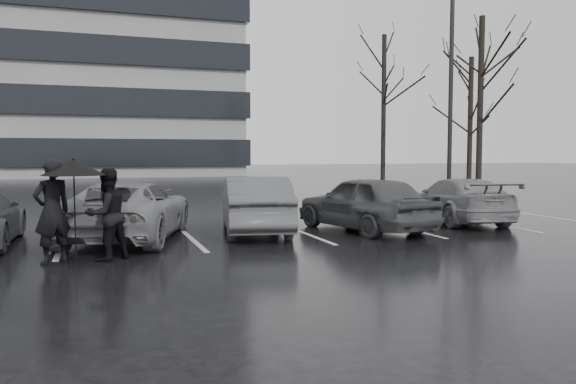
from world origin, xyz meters
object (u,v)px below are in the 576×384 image
at_px(car_west_a, 255,204).
at_px(pedestrian_right, 107,214).
at_px(car_west_b, 128,210).
at_px(lamp_post, 451,88).
at_px(pedestrian_left, 52,211).
at_px(tree_north, 384,112).
at_px(tree_ne, 470,124).
at_px(car_main, 364,203).
at_px(tree_east, 480,107).
at_px(car_east, 458,200).

xyz_separation_m(car_west_a, pedestrian_right, (-3.57, -2.62, 0.15)).
relative_size(car_west_b, lamp_post, 0.49).
relative_size(pedestrian_left, lamp_post, 0.19).
distance_m(pedestrian_left, pedestrian_right, 0.93).
xyz_separation_m(car_west_a, lamp_post, (9.46, 5.38, 3.79)).
bearing_deg(tree_north, lamp_post, -102.71).
xyz_separation_m(lamp_post, tree_ne, (5.56, 6.15, -1.00)).
xyz_separation_m(car_west_b, lamp_post, (12.51, 5.49, 3.82)).
bearing_deg(tree_ne, lamp_post, -132.15).
xyz_separation_m(car_main, tree_east, (9.79, 8.14, 3.29)).
height_order(car_west_b, pedestrian_right, pedestrian_right).
distance_m(pedestrian_right, lamp_post, 15.72).
xyz_separation_m(pedestrian_right, tree_east, (16.09, 10.15, 3.15)).
bearing_deg(tree_ne, pedestrian_left, -144.02).
relative_size(car_west_a, tree_north, 0.50).
distance_m(pedestrian_left, tree_north, 23.72).
height_order(pedestrian_left, tree_east, tree_east).
distance_m(car_main, car_west_a, 2.80).
distance_m(car_west_a, tree_north, 18.87).
bearing_deg(car_west_a, car_main, 177.67).
bearing_deg(tree_east, tree_north, 98.13).
distance_m(car_west_a, car_east, 6.05).
xyz_separation_m(car_main, lamp_post, (6.73, 5.99, 3.78)).
bearing_deg(car_main, pedestrian_right, 5.31).
height_order(car_west_a, car_west_b, car_west_a).
xyz_separation_m(car_main, tree_north, (8.79, 15.14, 3.54)).
bearing_deg(tree_east, tree_ne, 57.99).
distance_m(car_west_a, tree_ne, 19.14).
bearing_deg(tree_ne, car_main, -135.37).
bearing_deg(car_west_a, tree_ne, -132.20).
bearing_deg(car_west_a, car_west_b, 12.30).
distance_m(car_west_a, car_west_b, 3.06).
height_order(pedestrian_left, pedestrian_right, pedestrian_left).
bearing_deg(lamp_post, tree_ne, 47.85).
xyz_separation_m(car_west_a, car_east, (6.04, 0.10, -0.07)).
relative_size(car_west_a, tree_ne, 0.61).
relative_size(car_west_b, tree_east, 0.60).
height_order(car_west_b, tree_north, tree_north).
bearing_deg(car_main, tree_east, -152.67).
distance_m(car_main, lamp_post, 9.77).
bearing_deg(tree_north, tree_ne, -40.60).
relative_size(car_main, tree_ne, 0.60).
bearing_deg(car_main, pedestrian_left, 3.35).
relative_size(car_west_b, tree_ne, 0.69).
height_order(car_east, tree_north, tree_north).
bearing_deg(car_west_b, lamp_post, -138.57).
relative_size(car_east, tree_east, 0.54).
height_order(pedestrian_left, tree_north, tree_north).
distance_m(car_main, car_west_b, 5.80).
height_order(car_west_b, pedestrian_left, pedestrian_left).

